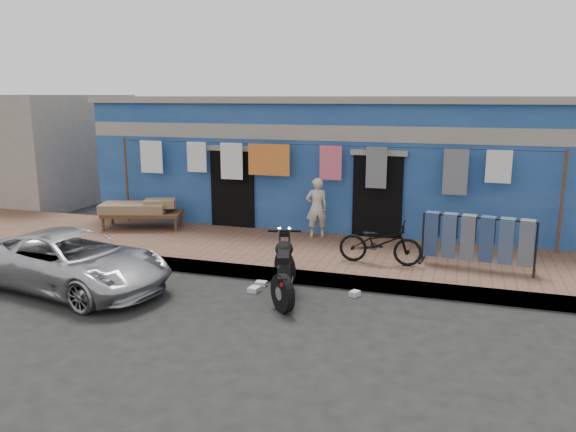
# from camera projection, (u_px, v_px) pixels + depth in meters

# --- Properties ---
(ground) EXTENTS (80.00, 80.00, 0.00)m
(ground) POSITION_uv_depth(u_px,v_px,m) (250.00, 311.00, 8.95)
(ground) COLOR black
(ground) RESTS_ON ground
(sidewalk) EXTENTS (28.00, 3.00, 0.25)m
(sidewalk) POSITION_uv_depth(u_px,v_px,m) (303.00, 254.00, 11.72)
(sidewalk) COLOR brown
(sidewalk) RESTS_ON ground
(curb) EXTENTS (28.00, 0.10, 0.25)m
(curb) POSITION_uv_depth(u_px,v_px,m) (281.00, 275.00, 10.37)
(curb) COLOR gray
(curb) RESTS_ON ground
(building) EXTENTS (12.20, 5.20, 3.36)m
(building) POSITION_uv_depth(u_px,v_px,m) (345.00, 160.00, 15.10)
(building) COLOR navy
(building) RESTS_ON ground
(neighbor_left) EXTENTS (6.00, 5.00, 3.40)m
(neighbor_left) POSITION_uv_depth(u_px,v_px,m) (16.00, 148.00, 18.40)
(neighbor_left) COLOR #9E9384
(neighbor_left) RESTS_ON ground
(clothesline) EXTENTS (10.06, 0.06, 2.10)m
(clothesline) POSITION_uv_depth(u_px,v_px,m) (303.00, 167.00, 12.64)
(clothesline) COLOR brown
(clothesline) RESTS_ON sidewalk
(car) EXTENTS (4.03, 2.35, 1.07)m
(car) POSITION_uv_depth(u_px,v_px,m) (72.00, 260.00, 9.88)
(car) COLOR #B9B9BE
(car) RESTS_ON ground
(seated_person) EXTENTS (0.57, 0.49, 1.34)m
(seated_person) POSITION_uv_depth(u_px,v_px,m) (317.00, 208.00, 12.55)
(seated_person) COLOR beige
(seated_person) RESTS_ON sidewalk
(bicycle) EXTENTS (1.55, 0.55, 1.00)m
(bicycle) POSITION_uv_depth(u_px,v_px,m) (380.00, 238.00, 10.56)
(bicycle) COLOR black
(bicycle) RESTS_ON sidewalk
(motorcycle) EXTENTS (1.49, 1.97, 1.07)m
(motorcycle) POSITION_uv_depth(u_px,v_px,m) (284.00, 267.00, 9.47)
(motorcycle) COLOR black
(motorcycle) RESTS_ON ground
(charpoy) EXTENTS (2.47, 2.03, 0.65)m
(charpoy) POSITION_uv_depth(u_px,v_px,m) (143.00, 214.00, 13.48)
(charpoy) COLOR brown
(charpoy) RESTS_ON sidewalk
(jeans_rack) EXTENTS (2.20, 0.93, 1.01)m
(jeans_rack) POSITION_uv_depth(u_px,v_px,m) (477.00, 241.00, 10.33)
(jeans_rack) COLOR black
(jeans_rack) RESTS_ON sidewalk
(litter_a) EXTENTS (0.20, 0.16, 0.09)m
(litter_a) POSITION_uv_depth(u_px,v_px,m) (261.00, 284.00, 10.14)
(litter_a) COLOR silver
(litter_a) RESTS_ON ground
(litter_b) EXTENTS (0.19, 0.22, 0.09)m
(litter_b) POSITION_uv_depth(u_px,v_px,m) (355.00, 294.00, 9.62)
(litter_b) COLOR silver
(litter_b) RESTS_ON ground
(litter_c) EXTENTS (0.20, 0.24, 0.09)m
(litter_c) POSITION_uv_depth(u_px,v_px,m) (254.00, 289.00, 9.84)
(litter_c) COLOR silver
(litter_c) RESTS_ON ground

